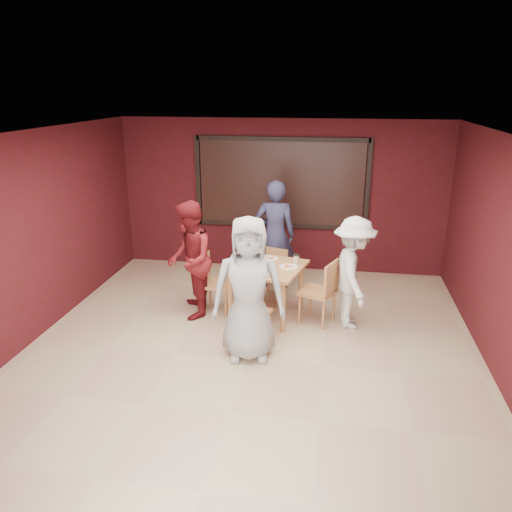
% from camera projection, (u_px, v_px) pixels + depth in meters
% --- Properties ---
extents(floor, '(7.00, 7.00, 0.00)m').
position_uv_depth(floor, '(248.00, 359.00, 6.42)').
color(floor, tan).
rests_on(floor, ground).
extents(window_blinds, '(3.00, 0.02, 1.50)m').
position_uv_depth(window_blinds, '(281.00, 183.00, 9.10)').
color(window_blinds, black).
extents(dining_table, '(1.23, 1.23, 0.96)m').
position_uv_depth(dining_table, '(267.00, 272.00, 7.41)').
color(dining_table, tan).
rests_on(dining_table, floor).
extents(chair_front, '(0.49, 0.49, 0.78)m').
position_uv_depth(chair_front, '(253.00, 310.00, 6.79)').
color(chair_front, '#BF804A').
rests_on(chair_front, floor).
extents(chair_back, '(0.49, 0.49, 0.80)m').
position_uv_depth(chair_back, '(274.00, 270.00, 8.21)').
color(chair_back, '#BF804A').
rests_on(chair_back, floor).
extents(chair_left, '(0.46, 0.46, 0.91)m').
position_uv_depth(chair_left, '(213.00, 280.00, 7.65)').
color(chair_left, '#BF804A').
rests_on(chair_left, floor).
extents(chair_right, '(0.61, 0.61, 0.97)m').
position_uv_depth(chair_right, '(323.00, 289.00, 7.23)').
color(chair_right, '#BF804A').
rests_on(chair_right, floor).
extents(diner_front, '(1.00, 0.74, 1.87)m').
position_uv_depth(diner_front, '(249.00, 289.00, 6.21)').
color(diner_front, '#A1A1A1').
rests_on(diner_front, floor).
extents(diner_back, '(0.70, 0.47, 1.88)m').
position_uv_depth(diner_back, '(275.00, 235.00, 8.48)').
color(diner_back, '#2E2F51').
rests_on(diner_back, floor).
extents(diner_left, '(0.87, 1.00, 1.77)m').
position_uv_depth(diner_left, '(190.00, 260.00, 7.40)').
color(diner_left, maroon).
rests_on(diner_left, floor).
extents(diner_right, '(0.76, 1.13, 1.63)m').
position_uv_depth(diner_right, '(353.00, 273.00, 7.08)').
color(diner_right, silver).
rests_on(diner_right, floor).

